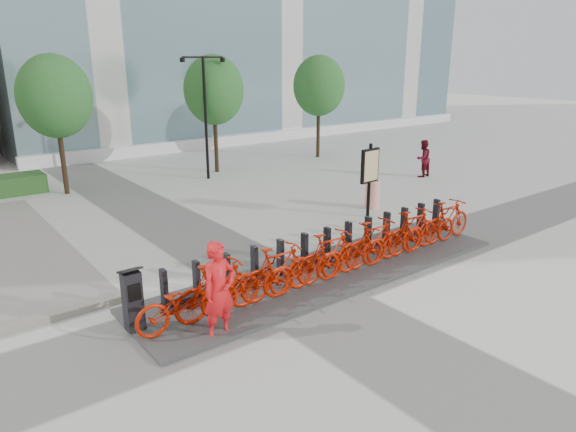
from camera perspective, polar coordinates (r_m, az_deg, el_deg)
ground at (r=11.32m, az=0.61°, el=-8.51°), size 120.00×120.00×0.00m
tree_1 at (r=20.64m, az=-24.49°, el=11.98°), size 2.60×2.60×5.10m
tree_2 at (r=23.04m, az=-8.25°, el=13.67°), size 2.60×2.60×5.10m
tree_3 at (r=26.51m, az=3.46°, el=14.23°), size 2.60×2.60×5.10m
streetlamp at (r=21.72m, az=-9.21°, el=12.22°), size 2.00×0.20×5.00m
dock_pad at (r=12.28m, az=4.55°, el=-6.24°), size 9.60×2.40×0.08m
dock_rail_posts at (r=12.70m, az=4.58°, el=-3.18°), size 8.74×0.50×0.85m
bike_0 at (r=9.80m, az=-11.42°, el=-9.32°), size 1.95×0.68×1.02m
bike_1 at (r=10.07m, az=-7.74°, el=-8.01°), size 1.89×0.53×1.13m
bike_2 at (r=10.43m, az=-4.28°, el=-7.32°), size 1.95×0.68×1.02m
bike_3 at (r=10.78m, az=-1.07°, el=-6.11°), size 1.89×0.53×1.13m
bike_4 at (r=11.21m, az=1.91°, el=-5.49°), size 1.95×0.68×1.02m
bike_5 at (r=11.63m, az=4.67°, el=-4.39°), size 1.89×0.53×1.13m
bike_6 at (r=12.11m, az=7.20°, el=-3.86°), size 1.95×0.68×1.02m
bike_7 at (r=12.58m, az=9.56°, el=-2.88°), size 1.89×0.53×1.13m
bike_8 at (r=13.11m, az=11.70°, el=-2.44°), size 1.95×0.68×1.02m
bike_9 at (r=13.62m, az=13.72°, el=-1.58°), size 1.89×0.53×1.13m
bike_10 at (r=14.19m, az=15.54°, el=-1.21°), size 1.95×0.68×1.02m
bike_11 at (r=14.73m, az=17.26°, el=-0.46°), size 1.89×0.53×1.13m
kiosk at (r=9.90m, az=-16.87°, el=-8.86°), size 0.39×0.33×1.26m
worker_red at (r=9.33m, az=-7.65°, el=-8.23°), size 0.73×0.53×1.85m
pedestrian at (r=22.88m, az=14.75°, el=6.20°), size 0.80×0.63×1.59m
construction_barrel at (r=17.68m, az=9.35°, el=2.37°), size 0.56×0.56×0.95m
map_sign at (r=16.42m, az=9.08°, el=5.19°), size 0.78×0.20×2.38m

